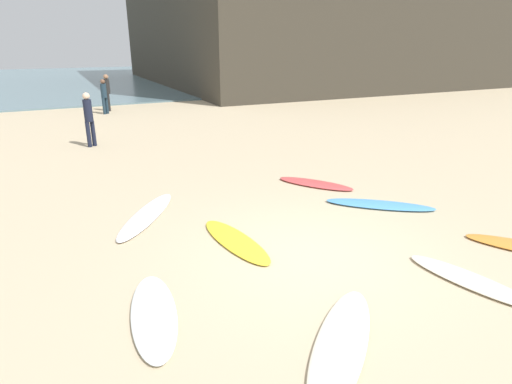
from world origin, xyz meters
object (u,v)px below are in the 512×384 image
Objects in this scene: surfboard_5 at (236,241)px; surfboard_2 at (154,314)px; surfboard_3 at (380,205)px; surfboard_6 at (147,215)px; surfboard_1 at (315,184)px; surfboard_0 at (470,280)px; beachgoer_mid at (104,95)px; beachgoer_far at (89,117)px; surfboard_4 at (341,343)px; beachgoer_near at (107,90)px.

surfboard_2 is at bearing -145.98° from surfboard_5.
surfboard_3 is 1.10× the size of surfboard_5.
surfboard_5 is 2.20m from surfboard_6.
surfboard_5 is (-3.11, -2.01, -0.01)m from surfboard_1.
beachgoer_mid is (-2.30, 18.82, 0.89)m from surfboard_0.
surfboard_5 is 1.16× the size of beachgoer_far.
beachgoer_mid is 7.22m from beachgoer_far.
beachgoer_far reaches higher than surfboard_5.
surfboard_5 is at bearing 137.56° from surfboard_4.
surfboard_1 is 5.96m from surfboard_4.
surfboard_4 is 1.26× the size of beachgoer_near.
surfboard_1 is 3.70m from surfboard_5.
surfboard_2 is 3.46m from surfboard_6.
beachgoer_far reaches higher than surfboard_3.
surfboard_6 is (-4.64, 1.73, -0.00)m from surfboard_3.
surfboard_0 is 12.42m from beachgoer_far.
surfboard_0 is 1.05× the size of beachgoer_near.
surfboard_2 is (-4.95, -3.51, -0.00)m from surfboard_1.
beachgoer_far is (0.56, 10.46, 0.98)m from surfboard_2.
beachgoer_far reaches higher than surfboard_1.
beachgoer_mid is at bearing 68.43° from surfboard_1.
beachgoer_far is (-4.40, 6.95, 0.98)m from surfboard_1.
surfboard_4 is 19.09m from beachgoer_mid.
surfboard_3 is (0.98, 2.97, 0.00)m from surfboard_0.
beachgoer_near is at bearing -86.42° from surfboard_2.
surfboard_3 reaches higher than surfboard_1.
beachgoer_near reaches higher than beachgoer_far.
beachgoer_mid reaches higher than surfboard_2.
surfboard_1 is at bearing 89.36° from beachgoer_far.
surfboard_1 is 1.90m from surfboard_3.
beachgoer_near is at bearing -95.31° from surfboard_0.
surfboard_6 is at bearing 148.47° from surfboard_1.
beachgoer_near reaches higher than surfboard_1.
surfboard_2 is 1.16× the size of beachgoer_mid.
surfboard_3 reaches higher than surfboard_5.
surfboard_6 is at bearing 110.50° from surfboard_3.
beachgoer_mid is (0.24, 16.02, 0.90)m from surfboard_5.
surfboard_4 is at bearing 173.17° from surfboard_3.
beachgoer_near is (2.40, 18.47, 1.00)m from surfboard_2.
surfboard_4 is (-3.55, -3.21, -0.00)m from surfboard_3.
surfboard_5 is 9.11m from beachgoer_far.
surfboard_3 is 0.99× the size of surfboard_4.
surfboard_3 is 10.08m from beachgoer_far.
beachgoer_far is (-0.16, 7.07, 0.98)m from surfboard_6.
beachgoer_near is 1.01m from beachgoer_mid.
beachgoer_near reaches higher than surfboard_4.
surfboard_3 reaches higher than surfboard_0.
surfboard_1 is 8.29m from beachgoer_far.
beachgoer_far reaches higher than beachgoer_mid.
surfboard_2 is at bearing 1.43° from beachgoer_near.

